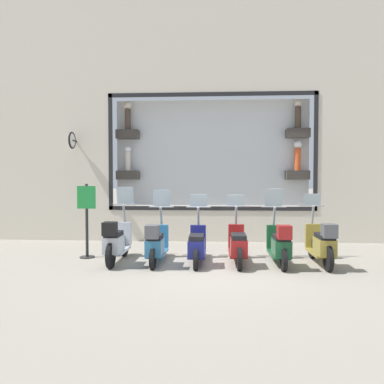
{
  "coord_description": "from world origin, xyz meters",
  "views": [
    {
      "loc": [
        -7.96,
        -0.07,
        1.95
      ],
      "look_at": [
        1.89,
        0.5,
        1.57
      ],
      "focal_mm": 35.0,
      "sensor_mm": 36.0,
      "label": 1
    }
  ],
  "objects_px": {
    "scooter_teal_4": "(156,244)",
    "shop_sign_post": "(87,218)",
    "scooter_olive_0": "(322,244)",
    "scooter_silver_5": "(116,242)",
    "scooter_navy_3": "(197,246)",
    "scooter_green_1": "(280,245)",
    "scooter_red_2": "(238,245)"
  },
  "relations": [
    {
      "from": "scooter_olive_0",
      "to": "scooter_silver_5",
      "type": "relative_size",
      "value": 1.0
    },
    {
      "from": "scooter_red_2",
      "to": "shop_sign_post",
      "type": "xyz_separation_m",
      "value": [
        0.5,
        3.63,
        0.55
      ]
    },
    {
      "from": "scooter_teal_4",
      "to": "scooter_red_2",
      "type": "bearing_deg",
      "value": -87.95
    },
    {
      "from": "scooter_green_1",
      "to": "scooter_silver_5",
      "type": "height_order",
      "value": "scooter_silver_5"
    },
    {
      "from": "scooter_green_1",
      "to": "scooter_teal_4",
      "type": "xyz_separation_m",
      "value": [
        -0.01,
        2.76,
        -0.01
      ]
    },
    {
      "from": "scooter_green_1",
      "to": "scooter_red_2",
      "type": "relative_size",
      "value": 1.0
    },
    {
      "from": "scooter_red_2",
      "to": "scooter_green_1",
      "type": "bearing_deg",
      "value": -93.78
    },
    {
      "from": "scooter_teal_4",
      "to": "shop_sign_post",
      "type": "height_order",
      "value": "shop_sign_post"
    },
    {
      "from": "scooter_teal_4",
      "to": "shop_sign_post",
      "type": "distance_m",
      "value": 1.95
    },
    {
      "from": "scooter_green_1",
      "to": "scooter_teal_4",
      "type": "bearing_deg",
      "value": 90.11
    },
    {
      "from": "scooter_navy_3",
      "to": "shop_sign_post",
      "type": "height_order",
      "value": "shop_sign_post"
    },
    {
      "from": "scooter_olive_0",
      "to": "shop_sign_post",
      "type": "xyz_separation_m",
      "value": [
        0.55,
        5.47,
        0.5
      ]
    },
    {
      "from": "scooter_olive_0",
      "to": "scooter_red_2",
      "type": "distance_m",
      "value": 1.84
    },
    {
      "from": "scooter_olive_0",
      "to": "scooter_silver_5",
      "type": "xyz_separation_m",
      "value": [
        0.01,
        4.59,
        0.01
      ]
    },
    {
      "from": "scooter_olive_0",
      "to": "scooter_red_2",
      "type": "xyz_separation_m",
      "value": [
        0.05,
        1.84,
        -0.06
      ]
    },
    {
      "from": "scooter_green_1",
      "to": "shop_sign_post",
      "type": "height_order",
      "value": "shop_sign_post"
    },
    {
      "from": "scooter_silver_5",
      "to": "scooter_green_1",
      "type": "bearing_deg",
      "value": -90.21
    },
    {
      "from": "scooter_olive_0",
      "to": "scooter_navy_3",
      "type": "relative_size",
      "value": 1.01
    },
    {
      "from": "scooter_olive_0",
      "to": "scooter_teal_4",
      "type": "bearing_deg",
      "value": 90.19
    },
    {
      "from": "scooter_navy_3",
      "to": "shop_sign_post",
      "type": "xyz_separation_m",
      "value": [
        0.5,
        2.71,
        0.57
      ]
    },
    {
      "from": "scooter_silver_5",
      "to": "scooter_olive_0",
      "type": "bearing_deg",
      "value": -90.08
    },
    {
      "from": "scooter_green_1",
      "to": "scooter_silver_5",
      "type": "distance_m",
      "value": 3.68
    },
    {
      "from": "scooter_red_2",
      "to": "scooter_teal_4",
      "type": "distance_m",
      "value": 1.84
    },
    {
      "from": "scooter_red_2",
      "to": "scooter_teal_4",
      "type": "xyz_separation_m",
      "value": [
        -0.07,
        1.84,
        0.03
      ]
    },
    {
      "from": "scooter_red_2",
      "to": "scooter_navy_3",
      "type": "height_order",
      "value": "scooter_navy_3"
    },
    {
      "from": "scooter_teal_4",
      "to": "scooter_olive_0",
      "type": "bearing_deg",
      "value": -89.81
    },
    {
      "from": "scooter_red_2",
      "to": "scooter_teal_4",
      "type": "height_order",
      "value": "scooter_teal_4"
    },
    {
      "from": "scooter_red_2",
      "to": "shop_sign_post",
      "type": "bearing_deg",
      "value": 82.15
    },
    {
      "from": "scooter_green_1",
      "to": "scooter_silver_5",
      "type": "relative_size",
      "value": 0.99
    },
    {
      "from": "scooter_navy_3",
      "to": "scooter_teal_4",
      "type": "xyz_separation_m",
      "value": [
        -0.06,
        0.92,
        0.05
      ]
    },
    {
      "from": "scooter_red_2",
      "to": "scooter_teal_4",
      "type": "bearing_deg",
      "value": 92.05
    },
    {
      "from": "scooter_olive_0",
      "to": "scooter_green_1",
      "type": "distance_m",
      "value": 0.92
    }
  ]
}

